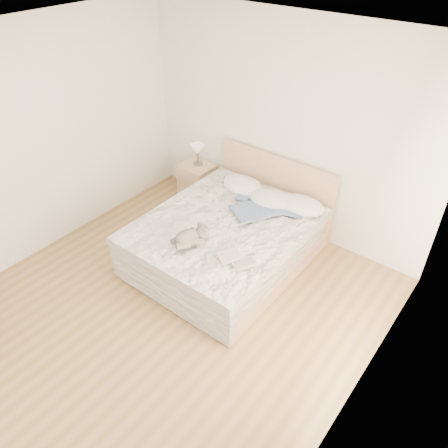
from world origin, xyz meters
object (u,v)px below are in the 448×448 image
Objects in this scene: table_lamp at (198,150)px; photo_book at (232,184)px; teddy_bear at (187,242)px; nightstand at (197,182)px; bed at (229,239)px; childrens_book at (238,260)px.

table_lamp is 1.01× the size of photo_book.
nightstand is at bearing 147.33° from teddy_bear.
bed reaches higher than nightstand.
nightstand is (-1.20, 0.80, -0.03)m from bed.
table_lamp is 1.91m from teddy_bear.
table_lamp is at bearing 169.85° from childrens_book.
table_lamp reaches higher than photo_book.
bed is 1.44m from nightstand.
nightstand is at bearing 138.75° from photo_book.
nightstand is at bearing -81.24° from table_lamp.
childrens_book is 0.59m from teddy_bear.
bed is at bearing -33.70° from nightstand.
bed is 5.93× the size of teddy_bear.
childrens_book is at bearing -46.04° from bed.
teddy_bear is (1.16, -1.51, -0.13)m from table_lamp.
bed is 0.76m from teddy_bear.
table_lamp is at bearing 146.75° from teddy_bear.
photo_book is (0.78, -0.23, -0.15)m from table_lamp.
photo_book is 1.34m from teddy_bear.
photo_book and childrens_book have the same top height.
table_lamp is 0.85× the size of childrens_book.
photo_book is (-0.42, 0.61, 0.32)m from bed.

